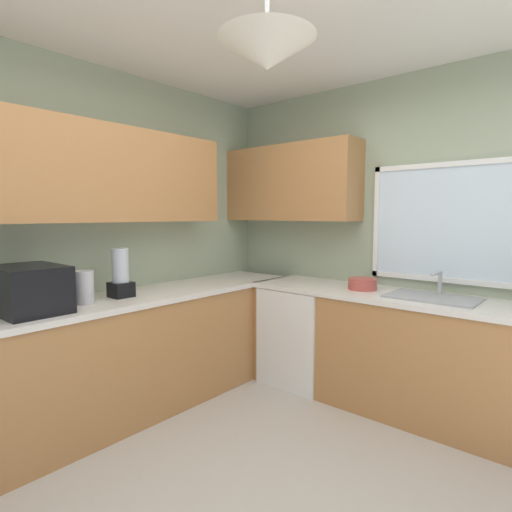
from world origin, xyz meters
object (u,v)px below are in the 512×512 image
object	(u,v)px
sink_assembly	(433,297)
blender_appliance	(121,275)
dishwasher	(303,334)
kettle	(84,287)
microwave	(29,289)
bowl	(362,284)

from	to	relation	value
sink_assembly	blender_appliance	xyz separation A→B (m)	(-1.76, -1.45, 0.15)
dishwasher	kettle	distance (m)	1.91
microwave	blender_appliance	size ratio (longest dim) A/B	1.33
dishwasher	bowl	distance (m)	0.76
microwave	sink_assembly	distance (m)	2.72
bowl	blender_appliance	world-z (taller)	blender_appliance
sink_assembly	microwave	bearing A→B (deg)	-130.27
dishwasher	bowl	size ratio (longest dim) A/B	3.77
dishwasher	microwave	size ratio (longest dim) A/B	1.78
dishwasher	blender_appliance	bearing A→B (deg)	-115.08
dishwasher	sink_assembly	distance (m)	1.20
microwave	bowl	distance (m)	2.40
kettle	blender_appliance	bearing A→B (deg)	93.97
dishwasher	blender_appliance	size ratio (longest dim) A/B	2.38
bowl	kettle	bearing A→B (deg)	-124.54
dishwasher	blender_appliance	distance (m)	1.68
kettle	sink_assembly	world-z (taller)	kettle
sink_assembly	bowl	distance (m)	0.55
kettle	microwave	bearing A→B (deg)	-93.35
microwave	blender_appliance	bearing A→B (deg)	90.00
dishwasher	bowl	bearing A→B (deg)	3.12
sink_assembly	dishwasher	bearing A→B (deg)	-178.11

